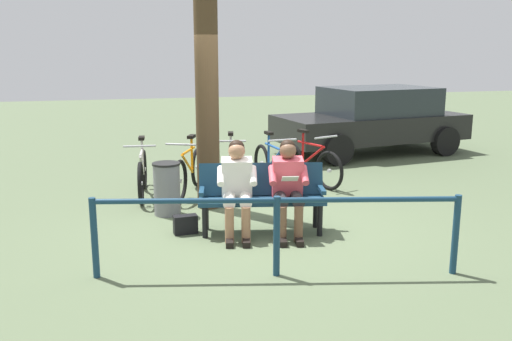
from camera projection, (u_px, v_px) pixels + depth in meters
The scene contains 14 objects.
ground_plane at pixel (269, 228), 7.34m from camera, with size 40.00×40.00×0.00m, color #566647.
bench at pixel (262, 193), 7.14m from camera, with size 1.66×0.79×0.87m.
person_reading at pixel (288, 183), 6.96m from camera, with size 0.54×0.82×1.20m.
person_companion at pixel (237, 184), 6.93m from camera, with size 0.54×0.82×1.20m.
handbag at pixel (185, 224), 7.09m from camera, with size 0.30×0.14×0.24m, color black.
tree_trunk at pixel (207, 84), 7.94m from camera, with size 0.34×0.34×3.63m, color #4C3823.
litter_bin at pixel (167, 189), 7.86m from camera, with size 0.39×0.39×0.75m.
bicycle_orange at pixel (309, 164), 9.64m from camera, with size 0.69×1.60×0.94m.
bicycle_blue at pixel (273, 167), 9.39m from camera, with size 0.48×1.68×0.94m.
bicycle_purple at pixel (231, 168), 9.31m from camera, with size 0.52×1.66×0.94m.
bicycle_black at pixel (189, 172), 9.00m from camera, with size 0.76×1.56×0.94m.
bicycle_silver at pixel (142, 174), 8.85m from camera, with size 0.48×1.68×0.94m.
railing_fence at pixel (277, 219), 5.68m from camera, with size 3.70×0.90×0.85m.
parked_car at pixel (373, 119), 12.45m from camera, with size 4.42×2.49×1.47m.
Camera 1 is at (1.92, 6.74, 2.31)m, focal length 39.10 mm.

